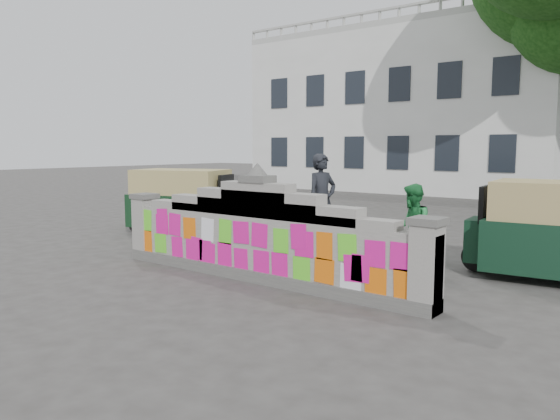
% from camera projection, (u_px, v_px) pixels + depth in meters
% --- Properties ---
extents(ground, '(100.00, 100.00, 0.00)m').
position_uv_depth(ground, '(258.00, 280.00, 9.33)').
color(ground, '#383533').
rests_on(ground, ground).
extents(parapet_wall, '(6.48, 0.44, 2.01)m').
position_uv_depth(parapet_wall, '(257.00, 237.00, 9.24)').
color(parapet_wall, '#4C4C49').
rests_on(parapet_wall, ground).
extents(building, '(16.00, 10.00, 8.90)m').
position_uv_depth(building, '(420.00, 115.00, 30.31)').
color(building, silver).
rests_on(building, ground).
extents(cyclist_bike, '(2.24, 1.29, 1.11)m').
position_uv_depth(cyclist_bike, '(322.00, 231.00, 11.15)').
color(cyclist_bike, black).
rests_on(cyclist_bike, ground).
extents(cyclist_rider, '(0.62, 0.79, 1.89)m').
position_uv_depth(cyclist_rider, '(322.00, 212.00, 11.10)').
color(cyclist_rider, black).
rests_on(cyclist_rider, ground).
extents(pedestrian, '(0.90, 0.98, 1.62)m').
position_uv_depth(pedestrian, '(412.00, 228.00, 9.86)').
color(pedestrian, '#227F3C').
rests_on(pedestrian, ground).
extents(rickshaw_left, '(3.11, 2.12, 1.67)m').
position_uv_depth(rickshaw_left, '(184.00, 200.00, 14.55)').
color(rickshaw_left, black).
rests_on(rickshaw_left, ground).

